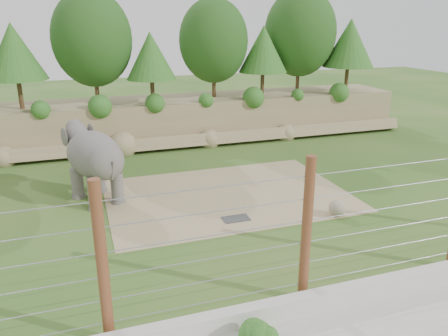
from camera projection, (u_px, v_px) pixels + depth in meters
name	position (u px, v px, depth m)	size (l,w,h in m)	color
ground	(242.00, 227.00, 15.69)	(90.00, 90.00, 0.00)	#295819
back_embankment	(176.00, 75.00, 25.96)	(30.00, 5.52, 8.77)	#897454
dirt_patch	(228.00, 195.00, 18.53)	(10.00, 7.00, 0.02)	tan
drain_grate	(236.00, 219.00, 16.27)	(1.00, 0.60, 0.03)	#262628
elephant	(95.00, 165.00, 17.55)	(1.61, 3.75, 3.04)	#5A5551
stone_ball	(337.00, 208.00, 16.45)	(0.64, 0.64, 0.64)	gray
retaining_wall	(312.00, 302.00, 11.13)	(26.00, 0.35, 0.50)	beige
barrier_fence	(306.00, 231.00, 11.01)	(20.26, 0.26, 4.00)	brown
walkway_shrub	(258.00, 334.00, 9.82)	(0.67, 0.67, 0.67)	#1B531B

